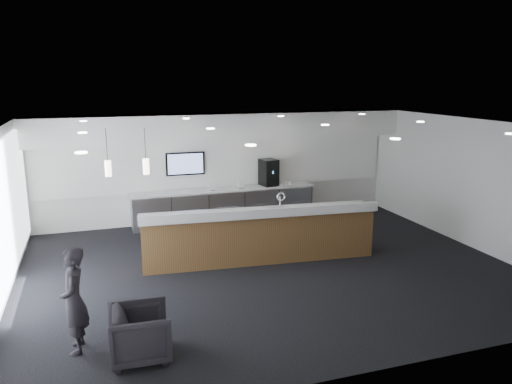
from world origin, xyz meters
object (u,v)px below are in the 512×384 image
object	(u,v)px
coffee_machine	(269,172)
armchair	(140,333)
service_counter	(259,235)
lounge_guest	(74,300)

from	to	relation	value
coffee_machine	armchair	bearing A→B (deg)	-134.57
service_counter	coffee_machine	distance (m)	3.49
service_counter	armchair	size ratio (longest dim) A/B	6.12
armchair	lounge_guest	world-z (taller)	lounge_guest
coffee_machine	lounge_guest	size ratio (longest dim) A/B	0.47
coffee_machine	lounge_guest	bearing A→B (deg)	-142.05
armchair	lounge_guest	xyz separation A→B (m)	(-0.87, 0.51, 0.40)
service_counter	coffee_machine	xyz separation A→B (m)	(1.34, 3.14, 0.74)
coffee_machine	lounge_guest	world-z (taller)	coffee_machine
service_counter	coffee_machine	world-z (taller)	coffee_machine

